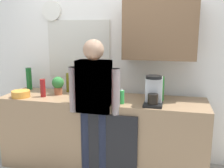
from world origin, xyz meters
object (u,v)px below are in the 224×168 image
Objects in this scene: bottle_red_vinegar at (43,88)px; mixing_bowl at (21,94)px; potted_plant at (58,84)px; bottle_dark_sauce at (103,92)px; bottle_clear_soda at (160,88)px; dish_soap at (122,97)px; coffee_maker at (154,92)px; bottle_green_wine at (29,79)px; bottle_amber_beer at (86,88)px; person_at_sink at (94,100)px; bottle_olive_oil at (68,82)px; person_guest at (94,100)px; cup_terracotta_mug at (152,94)px.

mixing_bowl is at bearing -162.52° from bottle_red_vinegar.
potted_plant is (0.13, 0.15, 0.02)m from bottle_red_vinegar.
bottle_dark_sauce reaches higher than mixing_bowl.
dish_soap is at bearing -148.42° from bottle_clear_soda.
mixing_bowl is 1.25m from dish_soap.
bottle_green_wine is at bearing 167.88° from coffee_maker.
dish_soap is (0.99, -0.07, -0.03)m from bottle_red_vinegar.
bottle_amber_beer is 0.94m from bottle_green_wine.
bottle_dark_sauce is 0.23m from bottle_amber_beer.
mixing_bowl is at bearing 172.65° from person_at_sink.
bottle_clear_soda is at bearing -6.73° from bottle_olive_oil.
coffee_maker is at bearing 11.67° from person_at_sink.
dish_soap is (-0.34, -0.02, -0.07)m from coffee_maker.
person_guest is (0.00, 0.00, 0.00)m from person_at_sink.
bottle_amber_beer is 1.05× the size of mixing_bowl.
potted_plant is 0.14× the size of person_guest.
person_at_sink is (-0.62, -0.14, -0.09)m from coffee_maker.
potted_plant is 0.89m from dish_soap.
person_guest reaches higher than cup_terracotta_mug.
cup_terracotta_mug is at bearing 6.21° from potted_plant.
bottle_olive_oil is at bearing -0.16° from bottle_green_wine.
dish_soap is (0.25, -0.11, -0.01)m from bottle_dark_sauce.
coffee_maker is at bearing -9.01° from bottle_amber_beer.
mixing_bowl is (-1.55, -0.35, -0.01)m from cup_terracotta_mug.
bottle_green_wine is 3.26× the size of cup_terracotta_mug.
person_guest is at bearing -167.30° from coffee_maker.
bottle_olive_oil is at bearing 152.65° from bottle_dark_sauce.
bottle_dark_sauce is at bearing 2.86° from bottle_red_vinegar.
coffee_maker is 1.43× the size of bottle_amber_beer.
bottle_amber_beer is 0.34m from person_guest.
person_at_sink reaches higher than bottle_red_vinegar.
person_guest is at bearing -151.76° from bottle_clear_soda.
coffee_maker reaches higher than cup_terracotta_mug.
bottle_amber_beer is at bearing 124.39° from person_at_sink.
dish_soap is at bearing -14.05° from potted_plant.
bottle_red_vinegar is at bearing 164.22° from person_at_sink.
bottle_amber_beer is at bearing -36.29° from bottle_olive_oil.
bottle_clear_soda reaches higher than mixing_bowl.
bottle_amber_beer is at bearing -14.86° from bottle_green_wine.
dish_soap is at bearing -131.63° from cup_terracotta_mug.
person_guest is at bearing 0.00° from person_at_sink.
bottle_green_wine reaches higher than bottle_red_vinegar.
bottle_red_vinegar is 0.88× the size of bottle_olive_oil.
cup_terracotta_mug is 0.42× the size of mixing_bowl.
bottle_clear_soda is at bearing 8.91° from mixing_bowl.
mixing_bowl is 0.98m from person_at_sink.
coffee_maker is at bearing -2.03° from bottle_red_vinegar.
coffee_maker is at bearing 3.56° from dish_soap.
bottle_olive_oil reaches higher than bottle_red_vinegar.
mixing_bowl is at bearing -179.46° from dish_soap.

